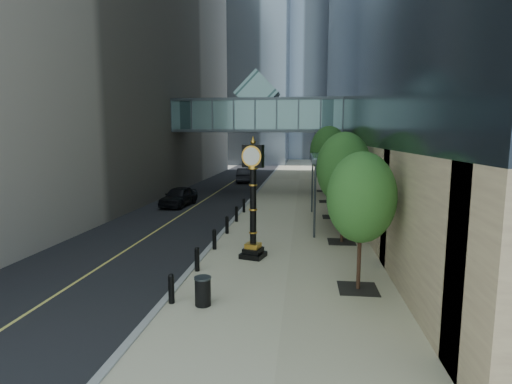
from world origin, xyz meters
The scene contains 14 objects.
ground centered at (0.00, 0.00, 0.00)m, with size 320.00×320.00×0.00m, color gray.
road centered at (-7.00, 40.00, 0.01)m, with size 8.00×180.00×0.02m, color black.
sidewalk centered at (1.00, 40.00, 0.03)m, with size 8.00×180.00×0.06m, color #B1A888.
curb centered at (-3.00, 40.00, 0.04)m, with size 0.25×180.00×0.07m, color gray.
distant_tower_c centered at (-6.00, 120.00, 32.50)m, with size 22.00×22.00×65.00m, color #92A2B7.
skywalk centered at (-3.00, 28.00, 7.71)m, with size 17.00×4.20×5.80m.
entrance_canopy centered at (3.48, 14.00, 4.19)m, with size 3.00×8.00×4.38m.
bollard_row centered at (-2.70, 9.00, 0.51)m, with size 0.20×16.20×0.90m.
street_trees centered at (3.60, 17.66, 3.92)m, with size 3.07×28.64×6.32m.
street_clock centered at (-0.65, 6.31, 2.37)m, with size 1.24×1.24×5.34m.
trash_bin centered at (-1.62, 0.96, 0.51)m, with size 0.52×0.52×0.90m, color black.
pedestrian centered at (4.50, 10.22, 0.94)m, with size 0.64×0.42×1.75m, color #AFA8A1.
car_near centered at (-8.28, 19.24, 0.79)m, with size 1.82×4.52×1.54m, color black.
car_far centered at (-5.45, 36.36, 0.87)m, with size 1.79×5.14×1.69m, color black.
Camera 1 is at (1.59, -11.16, 5.55)m, focal length 28.00 mm.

